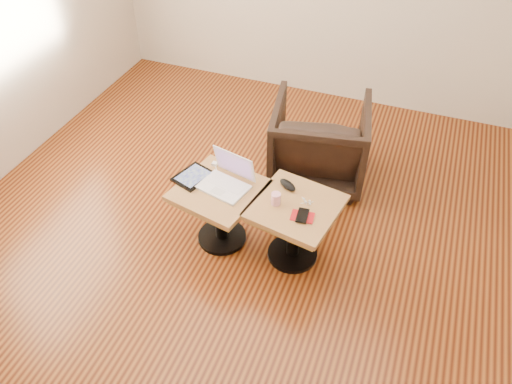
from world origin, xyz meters
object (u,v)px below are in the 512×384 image
(laptop, at_px, (227,180))
(armchair, at_px, (319,142))
(side_table_left, at_px, (220,202))
(side_table_right, at_px, (295,218))
(striped_cup, at_px, (276,199))

(laptop, relative_size, armchair, 0.49)
(side_table_left, relative_size, side_table_right, 1.02)
(side_table_left, distance_m, laptop, 0.18)
(side_table_right, bearing_deg, laptop, -172.97)
(side_table_right, xyz_separation_m, laptop, (-0.49, 0.03, 0.17))
(laptop, bearing_deg, side_table_left, -112.08)
(armchair, bearing_deg, laptop, 54.78)
(side_table_right, xyz_separation_m, armchair, (-0.08, 0.92, -0.02))
(side_table_right, height_order, armchair, armchair)
(side_table_left, height_order, armchair, armchair)
(side_table_left, relative_size, laptop, 1.72)
(side_table_left, xyz_separation_m, striped_cup, (0.40, -0.01, 0.16))
(side_table_right, height_order, striped_cup, striped_cup)
(side_table_left, distance_m, armchair, 1.05)
(side_table_left, bearing_deg, laptop, 66.28)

